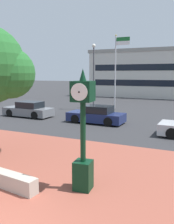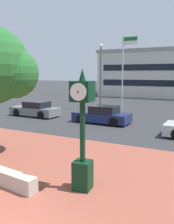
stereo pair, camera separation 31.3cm
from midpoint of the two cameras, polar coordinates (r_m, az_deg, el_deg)
plaza_brick_paving at (r=7.89m, az=-10.79°, el=-18.50°), size 44.00×12.49×0.01m
street_clock at (r=7.54m, az=0.16°, el=-5.17°), size 0.67×0.72×3.76m
car_street_near at (r=18.11m, az=4.03°, el=-0.76°), size 4.21×1.91×1.28m
car_street_far at (r=21.37m, az=-11.46°, el=0.57°), size 4.32×1.91×1.28m
flagpole_primary at (r=25.57m, az=8.93°, el=10.43°), size 1.50×0.14×7.45m
civic_building at (r=41.22m, az=19.13°, el=8.45°), size 21.12×10.51×7.20m
street_lamp_post at (r=24.54m, az=3.57°, el=9.72°), size 0.36×0.36×6.44m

